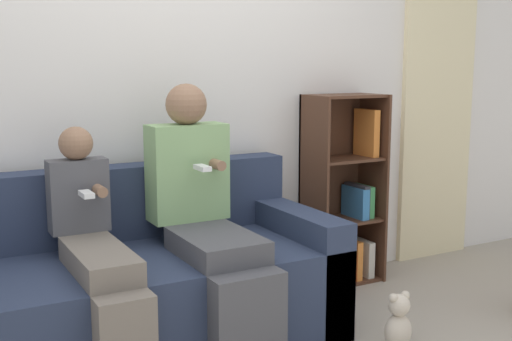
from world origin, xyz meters
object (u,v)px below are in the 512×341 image
bookshelf (345,199)px  teddy_bear (398,322)px  couch (125,290)px  child_seated (98,253)px  adult_seated (206,212)px

bookshelf → teddy_bear: 1.14m
couch → bookshelf: (1.58, 0.33, 0.24)m
child_seated → teddy_bear: size_ratio=3.77×
child_seated → teddy_bear: bearing=-20.0°
couch → child_seated: 0.35m
couch → teddy_bear: size_ratio=7.14×
couch → child_seated: child_seated is taller
adult_seated → teddy_bear: adult_seated is taller
adult_seated → bookshelf: adult_seated is taller
couch → bookshelf: bookshelf is taller
adult_seated → child_seated: bearing=-173.7°
couch → teddy_bear: (1.18, -0.66, -0.17)m
couch → adult_seated: 0.55m
couch → bookshelf: bearing=11.6°
bookshelf → teddy_bear: bearing=-112.1°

